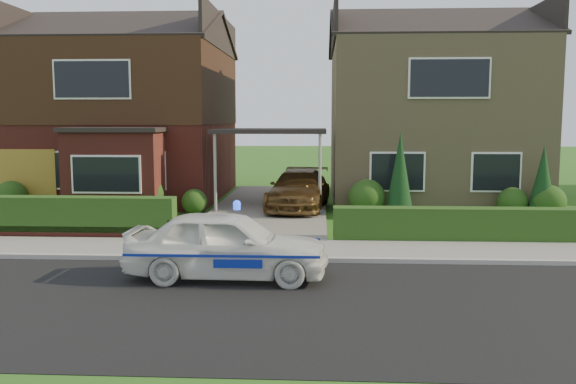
{
  "coord_description": "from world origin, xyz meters",
  "views": [
    {
      "loc": [
        1.71,
        -9.94,
        3.12
      ],
      "look_at": [
        1.0,
        3.5,
        1.5
      ],
      "focal_mm": 38.0,
      "sensor_mm": 36.0,
      "label": 1
    }
  ],
  "objects": [
    {
      "name": "ground",
      "position": [
        0.0,
        0.0,
        0.0
      ],
      "size": [
        120.0,
        120.0,
        0.0
      ],
      "primitive_type": "plane",
      "color": "#2B5416",
      "rests_on": "ground"
    },
    {
      "name": "road",
      "position": [
        0.0,
        0.0,
        0.0
      ],
      "size": [
        60.0,
        6.0,
        0.02
      ],
      "primitive_type": "cube",
      "color": "black",
      "rests_on": "ground"
    },
    {
      "name": "kerb",
      "position": [
        0.0,
        3.05,
        0.06
      ],
      "size": [
        60.0,
        0.16,
        0.12
      ],
      "primitive_type": "cube",
      "color": "#9E9993",
      "rests_on": "ground"
    },
    {
      "name": "sidewalk",
      "position": [
        0.0,
        4.1,
        0.05
      ],
      "size": [
        60.0,
        2.0,
        0.1
      ],
      "primitive_type": "cube",
      "color": "slate",
      "rests_on": "ground"
    },
    {
      "name": "driveway",
      "position": [
        0.0,
        11.0,
        0.06
      ],
      "size": [
        3.8,
        12.0,
        0.12
      ],
      "primitive_type": "cube",
      "color": "#666059",
      "rests_on": "ground"
    },
    {
      "name": "house_left",
      "position": [
        -5.78,
        13.9,
        3.81
      ],
      "size": [
        7.5,
        9.53,
        7.25
      ],
      "color": "maroon",
      "rests_on": "ground"
    },
    {
      "name": "house_right",
      "position": [
        5.8,
        13.99,
        3.66
      ],
      "size": [
        7.5,
        8.06,
        7.25
      ],
      "color": "#98835D",
      "rests_on": "ground"
    },
    {
      "name": "carport_link",
      "position": [
        0.0,
        10.95,
        2.66
      ],
      "size": [
        3.8,
        3.0,
        2.77
      ],
      "color": "black",
      "rests_on": "ground"
    },
    {
      "name": "garage_door",
      "position": [
        -8.25,
        9.96,
        1.05
      ],
      "size": [
        2.2,
        0.1,
        2.1
      ],
      "primitive_type": "cube",
      "color": "brown",
      "rests_on": "ground"
    },
    {
      "name": "dwarf_wall",
      "position": [
        -5.8,
        5.3,
        0.18
      ],
      "size": [
        7.7,
        0.25,
        0.36
      ],
      "primitive_type": "cube",
      "color": "maroon",
      "rests_on": "ground"
    },
    {
      "name": "hedge_left",
      "position": [
        -5.8,
        5.45,
        0.0
      ],
      "size": [
        7.5,
        0.55,
        0.9
      ],
      "primitive_type": "cube",
      "color": "#1A3812",
      "rests_on": "ground"
    },
    {
      "name": "hedge_right",
      "position": [
        5.8,
        5.35,
        0.0
      ],
      "size": [
        7.5,
        0.55,
        0.8
      ],
      "primitive_type": "cube",
      "color": "#1A3812",
      "rests_on": "ground"
    },
    {
      "name": "shrub_left_far",
      "position": [
        -8.5,
        9.5,
        0.54
      ],
      "size": [
        1.08,
        1.08,
        1.08
      ],
      "primitive_type": "sphere",
      "color": "#1A3812",
      "rests_on": "ground"
    },
    {
      "name": "shrub_left_mid",
      "position": [
        -4.0,
        9.3,
        0.66
      ],
      "size": [
        1.32,
        1.32,
        1.32
      ],
      "primitive_type": "sphere",
      "color": "#1A3812",
      "rests_on": "ground"
    },
    {
      "name": "shrub_left_near",
      "position": [
        -2.4,
        9.6,
        0.42
      ],
      "size": [
        0.84,
        0.84,
        0.84
      ],
      "primitive_type": "sphere",
      "color": "#1A3812",
      "rests_on": "ground"
    },
    {
      "name": "shrub_right_near",
      "position": [
        3.2,
        9.4,
        0.6
      ],
      "size": [
        1.2,
        1.2,
        1.2
      ],
      "primitive_type": "sphere",
      "color": "#1A3812",
      "rests_on": "ground"
    },
    {
      "name": "shrub_right_mid",
      "position": [
        7.8,
        9.5,
        0.48
      ],
      "size": [
        0.96,
        0.96,
        0.96
      ],
      "primitive_type": "sphere",
      "color": "#1A3812",
      "rests_on": "ground"
    },
    {
      "name": "shrub_right_far",
      "position": [
        8.8,
        9.2,
        0.54
      ],
      "size": [
        1.08,
        1.08,
        1.08
      ],
      "primitive_type": "sphere",
      "color": "#1A3812",
      "rests_on": "ground"
    },
    {
      "name": "conifer_a",
      "position": [
        4.2,
        9.2,
        1.3
      ],
      "size": [
        0.9,
        0.9,
        2.6
      ],
      "primitive_type": "cone",
      "color": "black",
      "rests_on": "ground"
    },
    {
      "name": "conifer_b",
      "position": [
        8.6,
        9.2,
        1.1
      ],
      "size": [
        0.9,
        0.9,
        2.2
      ],
      "primitive_type": "cone",
      "color": "black",
      "rests_on": "ground"
    },
    {
      "name": "police_car",
      "position": [
        -0.09,
        1.62,
        0.67
      ],
      "size": [
        3.62,
        3.97,
        1.51
      ],
      "rotation": [
        0.0,
        0.0,
        1.55
      ],
      "color": "silver",
      "rests_on": "ground"
    },
    {
      "name": "driveway_car",
      "position": [
        1.0,
        10.32,
        0.76
      ],
      "size": [
        2.26,
        4.56,
        1.28
      ],
      "primitive_type": "imported",
      "rotation": [
        0.0,
        0.0,
        -0.11
      ],
      "color": "brown",
      "rests_on": "driveway"
    },
    {
      "name": "potted_plant_a",
      "position": [
        -7.16,
        6.66,
        0.34
      ],
      "size": [
        0.41,
        0.35,
        0.67
      ],
      "primitive_type": "imported",
      "rotation": [
        0.0,
        0.0,
        -0.34
      ],
      "color": "gray",
      "rests_on": "ground"
    },
    {
      "name": "potted_plant_b",
      "position": [
        -3.49,
        6.35,
        0.37
      ],
      "size": [
        0.52,
        0.51,
        0.73
      ],
      "primitive_type": "imported",
      "rotation": [
        0.0,
        0.0,
        0.7
      ],
      "color": "gray",
      "rests_on": "ground"
    },
    {
      "name": "potted_plant_c",
      "position": [
        -2.53,
        6.74,
        0.4
      ],
      "size": [
        0.52,
        0.52,
        0.81
      ],
      "primitive_type": "imported",
      "rotation": [
        0.0,
        0.0,
        1.4
      ],
      "color": "gray",
      "rests_on": "ground"
    }
  ]
}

